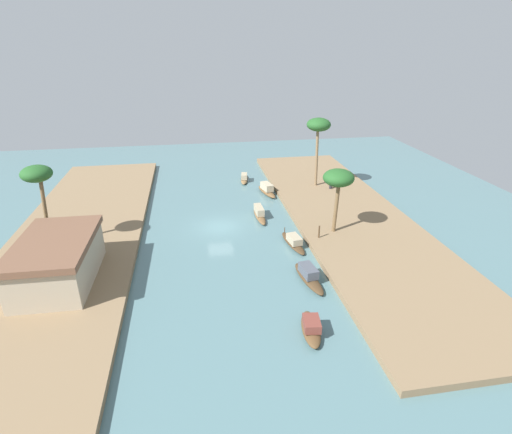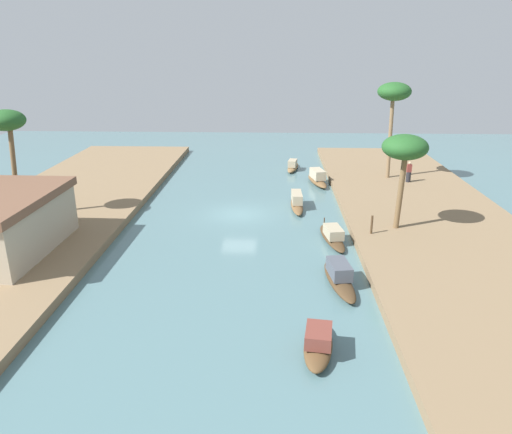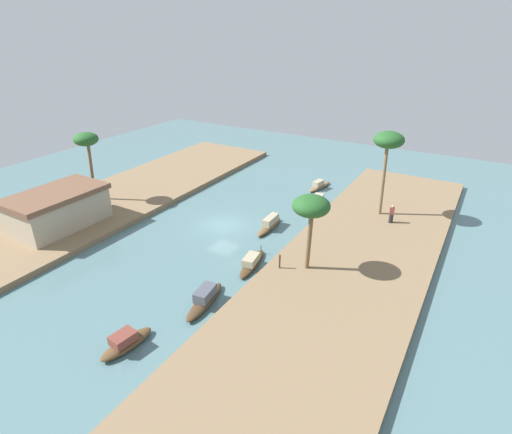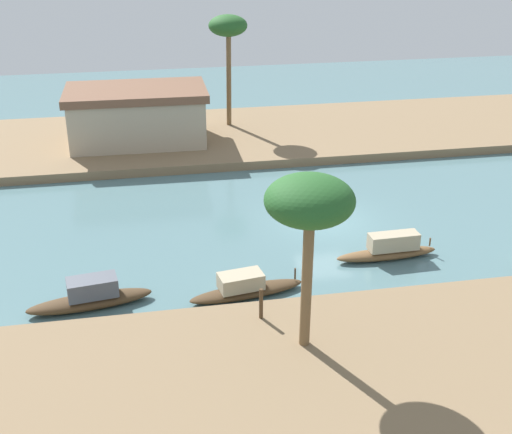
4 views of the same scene
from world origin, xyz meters
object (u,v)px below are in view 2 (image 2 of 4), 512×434
sampan_with_red_awning (318,343)px  sampan_downstream_large (339,277)px  palm_tree_right_tall (6,124)px  riverside_building (4,223)px  mooring_post (372,225)px  sampan_with_tall_canopy (332,236)px  palm_tree_left_near (405,149)px  sampan_open_hull (293,166)px  sampan_midstream (297,202)px  sampan_upstream_small (317,178)px  person_on_near_bank (409,174)px  palm_tree_left_far (394,94)px

sampan_with_red_awning → sampan_downstream_large: size_ratio=0.77×
palm_tree_right_tall → riverside_building: 7.90m
mooring_post → riverside_building: size_ratio=0.14×
sampan_with_tall_canopy → palm_tree_left_near: 6.82m
sampan_open_hull → mooring_post: 18.90m
sampan_midstream → sampan_upstream_small: (6.70, -2.07, 0.08)m
sampan_midstream → person_on_near_bank: 11.44m
sampan_upstream_small → sampan_open_hull: bearing=7.4°
person_on_near_bank → palm_tree_right_tall: (-9.97, 28.68, 5.53)m
sampan_with_red_awning → person_on_near_bank: person_on_near_bank is taller
palm_tree_left_near → riverside_building: 23.54m
mooring_post → palm_tree_left_far: bearing=-15.8°
palm_tree_left_far → palm_tree_right_tall: bearing=112.8°
sampan_upstream_small → person_on_near_bank: (-0.75, -7.67, 0.70)m
palm_tree_left_far → palm_tree_right_tall: (-11.44, 27.18, -0.93)m
riverside_building → person_on_near_bank: bearing=-57.8°
sampan_with_red_awning → palm_tree_left_far: 27.80m
mooring_post → palm_tree_left_near: bearing=-58.9°
sampan_open_hull → palm_tree_right_tall: size_ratio=0.60×
sampan_with_tall_canopy → sampan_open_hull: (18.58, 1.85, -0.01)m
sampan_with_tall_canopy → person_on_near_bank: (12.54, -7.80, 0.85)m
riverside_building → sampan_midstream: bearing=-57.9°
sampan_with_red_awning → palm_tree_left_far: size_ratio=0.45×
palm_tree_right_tall → riverside_building: size_ratio=0.84×
sampan_with_tall_canopy → palm_tree_left_near: (1.28, -4.22, 5.20)m
sampan_midstream → sampan_with_red_awning: (-18.16, -0.11, -0.02)m
sampan_midstream → palm_tree_left_near: bearing=-132.4°
sampan_open_hull → palm_tree_left_near: palm_tree_left_near is taller
person_on_near_bank → mooring_post: 13.50m
sampan_midstream → riverside_building: riverside_building is taller
sampan_upstream_small → sampan_open_hull: 5.65m
person_on_near_bank → mooring_post: (-12.37, 5.42, -0.13)m
sampan_midstream → sampan_downstream_large: size_ratio=0.94×
palm_tree_left_far → riverside_building: 30.89m
person_on_near_bank → palm_tree_left_near: (-11.25, 3.57, 4.35)m
sampan_upstream_small → mooring_post: 13.32m
mooring_post → sampan_with_tall_canopy: bearing=94.1°
sampan_with_tall_canopy → sampan_open_hull: sampan_open_hull is taller
sampan_with_tall_canopy → riverside_building: (-3.46, 18.58, 1.83)m
sampan_upstream_small → person_on_near_bank: bearing=-108.7°
sampan_downstream_large → palm_tree_left_far: size_ratio=0.58×
person_on_near_bank → sampan_with_tall_canopy: bearing=-125.2°
sampan_open_hull → person_on_near_bank: 11.42m
sampan_upstream_small → palm_tree_left_near: (-12.01, -4.10, 5.05)m
sampan_upstream_small → riverside_building: bearing=118.7°
riverside_building → mooring_post: bearing=-79.2°
sampan_downstream_large → palm_tree_left_near: 9.84m
sampan_open_hull → sampan_with_red_awning: size_ratio=1.17×
sampan_open_hull → riverside_building: (-22.04, 16.73, 1.84)m
palm_tree_left_far → palm_tree_right_tall: size_ratio=1.14×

